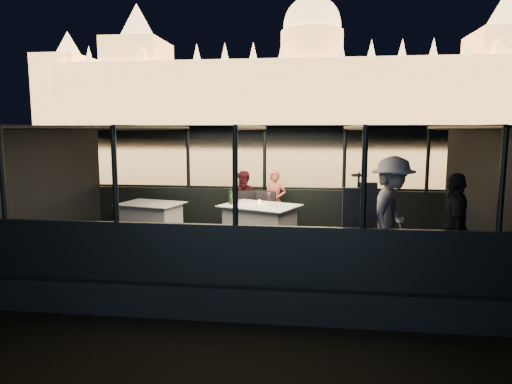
# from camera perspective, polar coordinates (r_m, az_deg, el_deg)

# --- Properties ---
(river_water) EXTENTS (500.00, 500.00, 0.00)m
(river_water) POSITION_cam_1_polar(r_m,az_deg,el_deg) (88.42, 6.42, 6.06)
(river_water) COLOR black
(river_water) RESTS_ON ground
(boat_hull) EXTENTS (8.60, 4.40, 1.00)m
(boat_hull) POSITION_cam_1_polar(r_m,az_deg,el_deg) (8.89, -0.32, -10.30)
(boat_hull) COLOR black
(boat_hull) RESTS_ON river_water
(boat_deck) EXTENTS (8.00, 4.00, 0.04)m
(boat_deck) POSITION_cam_1_polar(r_m,az_deg,el_deg) (8.75, -0.33, -7.32)
(boat_deck) COLOR black
(boat_deck) RESTS_ON boat_hull
(gunwale_port) EXTENTS (8.00, 0.08, 0.90)m
(gunwale_port) POSITION_cam_1_polar(r_m,az_deg,el_deg) (10.59, 1.07, -2.03)
(gunwale_port) COLOR black
(gunwale_port) RESTS_ON boat_deck
(gunwale_starboard) EXTENTS (8.00, 0.08, 0.90)m
(gunwale_starboard) POSITION_cam_1_polar(r_m,az_deg,el_deg) (6.72, -2.55, -7.89)
(gunwale_starboard) COLOR black
(gunwale_starboard) RESTS_ON boat_deck
(cabin_glass_port) EXTENTS (8.00, 0.02, 1.40)m
(cabin_glass_port) POSITION_cam_1_polar(r_m,az_deg,el_deg) (10.45, 1.09, 4.19)
(cabin_glass_port) COLOR #99B2B2
(cabin_glass_port) RESTS_ON gunwale_port
(cabin_glass_starboard) EXTENTS (8.00, 0.02, 1.40)m
(cabin_glass_starboard) POSITION_cam_1_polar(r_m,az_deg,el_deg) (6.50, -2.62, 1.91)
(cabin_glass_starboard) COLOR #99B2B2
(cabin_glass_starboard) RESTS_ON gunwale_starboard
(cabin_roof_glass) EXTENTS (8.00, 4.00, 0.02)m
(cabin_roof_glass) POSITION_cam_1_polar(r_m,az_deg,el_deg) (8.44, -0.34, 8.06)
(cabin_roof_glass) COLOR #99B2B2
(cabin_roof_glass) RESTS_ON boat_deck
(end_wall_fore) EXTENTS (0.02, 4.00, 2.30)m
(end_wall_fore) POSITION_cam_1_polar(r_m,az_deg,el_deg) (9.87, -24.04, 0.65)
(end_wall_fore) COLOR black
(end_wall_fore) RESTS_ON boat_deck
(end_wall_aft) EXTENTS (0.02, 4.00, 2.30)m
(end_wall_aft) POSITION_cam_1_polar(r_m,az_deg,el_deg) (8.94, 26.02, -0.15)
(end_wall_aft) COLOR black
(end_wall_aft) RESTS_ON boat_deck
(canopy_ribs) EXTENTS (8.00, 4.00, 2.30)m
(canopy_ribs) POSITION_cam_1_polar(r_m,az_deg,el_deg) (8.52, -0.33, 0.30)
(canopy_ribs) COLOR black
(canopy_ribs) RESTS_ON boat_deck
(embankment) EXTENTS (400.00, 140.00, 6.00)m
(embankment) POSITION_cam_1_polar(r_m,az_deg,el_deg) (218.38, 6.87, 7.39)
(embankment) COLOR #423D33
(embankment) RESTS_ON ground
(parliament_building) EXTENTS (220.00, 32.00, 60.00)m
(parliament_building) POSITION_cam_1_polar(r_m,az_deg,el_deg) (185.24, 6.96, 15.99)
(parliament_building) COLOR #F2D18C
(parliament_building) RESTS_ON embankment
(dining_table_central) EXTENTS (1.75, 1.53, 0.77)m
(dining_table_central) POSITION_cam_1_polar(r_m,az_deg,el_deg) (9.18, 0.48, -3.99)
(dining_table_central) COLOR silver
(dining_table_central) RESTS_ON boat_deck
(dining_table_aft) EXTENTS (1.48, 1.21, 0.69)m
(dining_table_aft) POSITION_cam_1_polar(r_m,az_deg,el_deg) (10.17, -12.92, -3.03)
(dining_table_aft) COLOR silver
(dining_table_aft) RESTS_ON boat_deck
(chair_port_left) EXTENTS (0.54, 0.54, 0.91)m
(chair_port_left) POSITION_cam_1_polar(r_m,az_deg,el_deg) (9.94, -1.20, -2.70)
(chair_port_left) COLOR black
(chair_port_left) RESTS_ON boat_deck
(chair_port_right) EXTENTS (0.52, 0.52, 0.94)m
(chair_port_right) POSITION_cam_1_polar(r_m,az_deg,el_deg) (9.73, 1.13, -2.93)
(chair_port_right) COLOR black
(chair_port_right) RESTS_ON boat_deck
(coat_stand) EXTENTS (0.53, 0.47, 1.63)m
(coat_stand) POSITION_cam_1_polar(r_m,az_deg,el_deg) (7.11, 12.56, -3.45)
(coat_stand) COLOR black
(coat_stand) RESTS_ON boat_deck
(person_woman_coral) EXTENTS (0.52, 0.38, 1.37)m
(person_woman_coral) POSITION_cam_1_polar(r_m,az_deg,el_deg) (10.09, 2.38, -0.81)
(person_woman_coral) COLOR #DE6A50
(person_woman_coral) RESTS_ON boat_deck
(person_man_maroon) EXTENTS (0.68, 0.55, 1.35)m
(person_man_maroon) POSITION_cam_1_polar(r_m,az_deg,el_deg) (10.18, -1.36, -0.73)
(person_man_maroon) COLOR #421218
(person_man_maroon) RESTS_ON boat_deck
(passenger_stripe) EXTENTS (1.10, 1.38, 1.86)m
(passenger_stripe) POSITION_cam_1_polar(r_m,az_deg,el_deg) (7.59, 16.59, -3.28)
(passenger_stripe) COLOR white
(passenger_stripe) RESTS_ON boat_deck
(passenger_dark) EXTENTS (0.59, 1.03, 1.65)m
(passenger_dark) POSITION_cam_1_polar(r_m,az_deg,el_deg) (7.42, 23.56, -3.86)
(passenger_dark) COLOR black
(passenger_dark) RESTS_ON boat_deck
(wine_bottle) EXTENTS (0.08, 0.08, 0.33)m
(wine_bottle) POSITION_cam_1_polar(r_m,az_deg,el_deg) (9.21, -3.19, -0.61)
(wine_bottle) COLOR #123312
(wine_bottle) RESTS_ON dining_table_central
(bread_basket) EXTENTS (0.23, 0.23, 0.08)m
(bread_basket) POSITION_cam_1_polar(r_m,az_deg,el_deg) (9.42, -2.75, -1.10)
(bread_basket) COLOR brown
(bread_basket) RESTS_ON dining_table_central
(amber_candle) EXTENTS (0.07, 0.07, 0.07)m
(amber_candle) POSITION_cam_1_polar(r_m,az_deg,el_deg) (9.26, 0.41, -1.24)
(amber_candle) COLOR #FF8F3F
(amber_candle) RESTS_ON dining_table_central
(plate_near) EXTENTS (0.33, 0.33, 0.02)m
(plate_near) POSITION_cam_1_polar(r_m,az_deg,el_deg) (9.07, 2.00, -1.65)
(plate_near) COLOR silver
(plate_near) RESTS_ON dining_table_central
(plate_far) EXTENTS (0.31, 0.31, 0.02)m
(plate_far) POSITION_cam_1_polar(r_m,az_deg,el_deg) (9.54, -2.28, -1.18)
(plate_far) COLOR white
(plate_far) RESTS_ON dining_table_central
(wine_glass_white) EXTENTS (0.08, 0.08, 0.20)m
(wine_glass_white) POSITION_cam_1_polar(r_m,az_deg,el_deg) (9.21, -3.13, -0.96)
(wine_glass_white) COLOR silver
(wine_glass_white) RESTS_ON dining_table_central
(wine_glass_red) EXTENTS (0.09, 0.09, 0.20)m
(wine_glass_red) POSITION_cam_1_polar(r_m,az_deg,el_deg) (9.43, 1.63, -0.74)
(wine_glass_red) COLOR silver
(wine_glass_red) RESTS_ON dining_table_central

